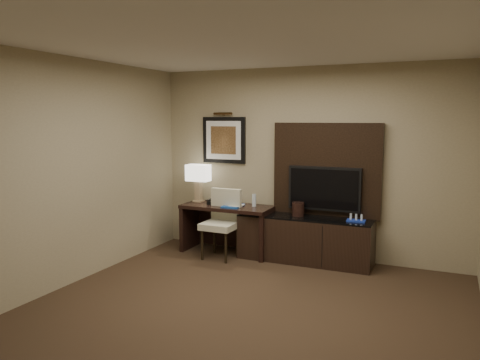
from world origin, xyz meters
The scene contains 19 objects.
floor centered at (0.00, 0.00, -0.01)m, with size 4.50×5.00×0.01m, color #2F2015.
ceiling centered at (0.00, 0.00, 2.70)m, with size 4.50×5.00×0.01m, color silver.
wall_back centered at (0.00, 2.50, 1.35)m, with size 4.50×0.01×2.70m, color gray.
wall_front centered at (0.00, -2.50, 1.35)m, with size 4.50×0.01×2.70m, color gray.
wall_left centered at (-2.25, 0.00, 1.35)m, with size 0.01×5.00×2.70m, color gray.
desk centered at (-1.09, 2.15, 0.36)m, with size 1.33×0.57×0.71m, color black.
credenza centered at (0.08, 2.20, 0.32)m, with size 1.85×0.51×0.64m, color black.
tv_wall_panel centered at (0.30, 2.44, 1.27)m, with size 1.50×0.12×1.30m, color black.
tv centered at (0.30, 2.34, 1.02)m, with size 1.00×0.08×0.60m, color black.
artwork centered at (-1.30, 2.48, 1.65)m, with size 0.70×0.04×0.70m, color black.
picture_light centered at (-1.30, 2.44, 2.05)m, with size 0.04×0.04×0.30m, color #3B2713.
desk_chair centered at (-1.07, 1.86, 0.48)m, with size 0.46×0.54×0.97m, color beige, non-canonical shape.
table_lamp centered at (-1.63, 2.25, 0.99)m, with size 0.34×0.20×0.56m, color tan, non-canonical shape.
desk_phone centered at (-1.30, 2.15, 0.76)m, with size 0.19×0.17×0.09m, color black, non-canonical shape.
blue_folder centered at (-0.97, 2.10, 0.72)m, with size 0.25×0.34×0.02m, color #184AA0.
book centered at (-1.01, 2.11, 0.83)m, with size 0.17×0.02×0.23m, color tan.
water_bottle centered at (-0.70, 2.23, 0.80)m, with size 0.06×0.06×0.18m, color silver.
ice_bucket centered at (-0.03, 2.21, 0.73)m, with size 0.17×0.17×0.19m, color black.
minibar_tray centered at (0.77, 2.18, 0.68)m, with size 0.24×0.14×0.09m, color #17309B, non-canonical shape.
Camera 1 is at (1.82, -3.94, 1.98)m, focal length 35.00 mm.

